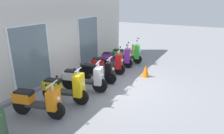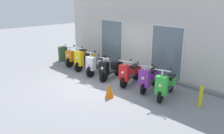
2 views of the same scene
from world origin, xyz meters
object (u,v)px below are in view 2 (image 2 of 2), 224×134
scooter_red (130,73)px  trash_bin (63,54)px  scooter_black (111,69)px  curb_bollard (201,97)px  traffic_cone (109,90)px  scooter_yellow (85,59)px  scooter_green (166,85)px  scooter_orange (76,56)px  scooter_purple (149,78)px  scooter_white (98,64)px

scooter_red → trash_bin: size_ratio=1.95×
scooter_black → trash_bin: scooter_black is taller
curb_bollard → traffic_cone: size_ratio=1.35×
scooter_yellow → trash_bin: (-2.20, 0.13, -0.13)m
scooter_red → scooter_green: (1.80, -0.09, 0.02)m
trash_bin → scooter_red: bearing=-0.1°
scooter_orange → scooter_green: (5.61, -0.12, 0.02)m
scooter_orange → curb_bollard: scooter_orange is taller
curb_bollard → trash_bin: bearing=-179.3°
curb_bollard → trash_bin: 8.04m
scooter_black → trash_bin: 4.05m
scooter_yellow → trash_bin: scooter_yellow is taller
scooter_black → scooter_purple: scooter_purple is taller
scooter_white → traffic_cone: size_ratio=3.14×
scooter_black → trash_bin: bearing=178.1°
trash_bin → traffic_cone: (5.49, -1.55, -0.13)m
scooter_red → scooter_green: 1.80m
scooter_yellow → scooter_red: size_ratio=1.01×
scooter_purple → scooter_green: scooter_green is taller
scooter_green → curb_bollard: (1.19, 0.20, -0.13)m
scooter_yellow → curb_bollard: scooter_yellow is taller
traffic_cone → scooter_white: bearing=148.9°
scooter_orange → scooter_yellow: (0.95, -0.16, 0.05)m
traffic_cone → trash_bin: bearing=164.3°
scooter_black → scooter_green: scooter_green is taller
curb_bollard → traffic_cone: (-2.55, -1.65, -0.09)m
trash_bin → traffic_cone: trash_bin is taller
scooter_black → scooter_green: 2.81m
scooter_yellow → scooter_red: 2.86m
scooter_white → scooter_purple: 2.84m
scooter_white → curb_bollard: size_ratio=2.34×
scooter_orange → traffic_cone: (4.25, -1.57, -0.20)m
curb_bollard → scooter_red: bearing=-177.9°
scooter_yellow → scooter_black: size_ratio=1.02×
scooter_white → scooter_red: scooter_white is taller
scooter_orange → scooter_red: scooter_red is taller
scooter_purple → scooter_black: bearing=-175.3°
curb_bollard → scooter_black: bearing=-176.6°
scooter_purple → curb_bollard: (2.05, 0.08, -0.14)m
traffic_cone → scooter_black: bearing=135.7°
trash_bin → traffic_cone: 5.70m
scooter_black → scooter_red: bearing=7.3°
scooter_orange → scooter_white: scooter_white is taller
scooter_black → trash_bin: size_ratio=1.93×
scooter_black → scooter_purple: size_ratio=1.00×
scooter_orange → scooter_white: (1.92, -0.16, 0.03)m
scooter_orange → scooter_red: size_ratio=1.02×
scooter_red → trash_bin: (-5.05, 0.01, -0.07)m
scooter_red → traffic_cone: 1.61m
scooter_orange → traffic_cone: size_ratio=2.95×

